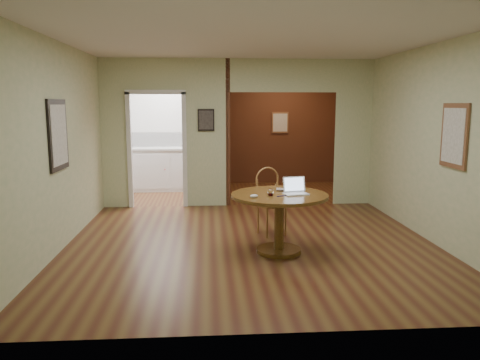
{
  "coord_description": "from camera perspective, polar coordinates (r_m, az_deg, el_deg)",
  "views": [
    {
      "loc": [
        -0.58,
        -6.11,
        1.89
      ],
      "look_at": [
        -0.17,
        -0.2,
        0.92
      ],
      "focal_mm": 35.0,
      "sensor_mm": 36.0,
      "label": 1
    }
  ],
  "objects": [
    {
      "name": "floor",
      "position": [
        6.42,
        1.39,
        -7.86
      ],
      "size": [
        5.0,
        5.0,
        0.0
      ],
      "primitive_type": "plane",
      "color": "#482114",
      "rests_on": "ground"
    },
    {
      "name": "room_shell",
      "position": [
        9.23,
        -3.31,
        5.5
      ],
      "size": [
        5.2,
        7.5,
        5.0
      ],
      "color": "silver",
      "rests_on": "ground"
    },
    {
      "name": "dining_table",
      "position": [
        5.97,
        4.82,
        -3.57
      ],
      "size": [
        1.23,
        1.23,
        0.77
      ],
      "rotation": [
        0.0,
        0.0,
        -0.15
      ],
      "color": "brown",
      "rests_on": "ground"
    },
    {
      "name": "chair",
      "position": [
        6.84,
        3.67,
        -2.1
      ],
      "size": [
        0.53,
        0.53,
        0.98
      ],
      "rotation": [
        0.0,
        0.0,
        0.35
      ],
      "color": "olive",
      "rests_on": "ground"
    },
    {
      "name": "open_laptop",
      "position": [
        5.96,
        6.72,
        -1.09
      ],
      "size": [
        0.33,
        0.31,
        0.21
      ],
      "rotation": [
        0.0,
        0.0,
        0.21
      ],
      "color": "white",
      "rests_on": "dining_table"
    },
    {
      "name": "closed_laptop",
      "position": [
        6.1,
        6.04,
        -1.28
      ],
      "size": [
        0.38,
        0.28,
        0.03
      ],
      "primitive_type": "imported",
      "rotation": [
        0.0,
        0.0,
        -0.19
      ],
      "color": "silver",
      "rests_on": "dining_table"
    },
    {
      "name": "mouse",
      "position": [
        5.66,
        1.72,
        -1.98
      ],
      "size": [
        0.12,
        0.09,
        0.04
      ],
      "primitive_type": "ellipsoid",
      "rotation": [
        0.0,
        0.0,
        0.34
      ],
      "color": "white",
      "rests_on": "dining_table"
    },
    {
      "name": "wine_glass",
      "position": [
        5.79,
        3.74,
        -1.49
      ],
      "size": [
        0.08,
        0.08,
        0.09
      ],
      "primitive_type": null,
      "color": "white",
      "rests_on": "dining_table"
    },
    {
      "name": "pen",
      "position": [
        5.79,
        5.14,
        -1.93
      ],
      "size": [
        0.14,
        0.08,
        0.01
      ],
      "primitive_type": "cylinder",
      "rotation": [
        0.0,
        1.57,
        0.49
      ],
      "color": "#0C0F56",
      "rests_on": "dining_table"
    },
    {
      "name": "kitchen_cabinet",
      "position": [
        10.43,
        -8.19,
        1.36
      ],
      "size": [
        2.06,
        0.6,
        0.94
      ],
      "color": "white",
      "rests_on": "ground"
    },
    {
      "name": "grocery_bag",
      "position": [
        10.34,
        -4.65,
        4.87
      ],
      "size": [
        0.37,
        0.33,
        0.33
      ],
      "primitive_type": "ellipsoid",
      "rotation": [
        0.0,
        0.0,
        0.17
      ],
      "color": "#C3B18F",
      "rests_on": "kitchen_cabinet"
    }
  ]
}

